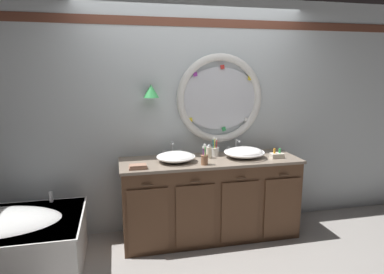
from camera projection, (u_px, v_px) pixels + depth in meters
The scene contains 12 objects.
ground_plane at pixel (205, 247), 3.51m from camera, with size 14.00×14.00×0.00m, color gray.
back_wall_assembly at pixel (194, 115), 3.82m from camera, with size 6.40×0.26×2.60m.
vanity_counter at pixel (210, 197), 3.69m from camera, with size 1.93×0.65×0.88m.
sink_basin_left at pixel (176, 157), 3.49m from camera, with size 0.41×0.41×0.11m.
sink_basin_right at pixel (244, 152), 3.65m from camera, with size 0.45×0.45×0.12m.
faucet_set_left at pixel (172, 151), 3.72m from camera, with size 0.23×0.12×0.16m.
faucet_set_right at pixel (236, 147), 3.89m from camera, with size 0.22×0.14×0.16m.
toothbrush_holder_left at pixel (204, 159), 3.38m from camera, with size 0.08×0.08×0.21m.
toothbrush_holder_right at pixel (215, 151), 3.73m from camera, with size 0.09×0.09×0.22m.
soap_dispenser at pixel (209, 152), 3.63m from camera, with size 0.06×0.07×0.15m.
folded_hand_towel at pixel (138, 167), 3.24m from camera, with size 0.18×0.11×0.04m.
toiletry_basket at pixel (277, 155), 3.65m from camera, with size 0.14×0.09×0.11m.
Camera 1 is at (-0.85, -3.11, 1.80)m, focal length 31.37 mm.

